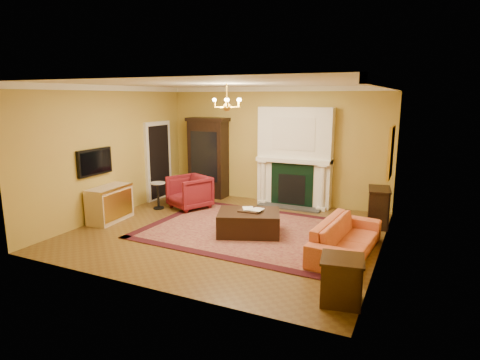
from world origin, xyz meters
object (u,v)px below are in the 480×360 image
Objects in this scene: end_table at (341,281)px; china_cabinet at (208,159)px; pedestal_table at (158,193)px; console_table at (378,208)px; coral_sofa at (346,232)px; wingback_armchair at (189,191)px; commode at (110,204)px; leather_ottoman at (249,223)px.

china_cabinet is at bearing 135.77° from end_table.
console_table reaches higher than pedestal_table.
china_cabinet is 3.43× the size of end_table.
pedestal_table is 0.83× the size of console_table.
coral_sofa is 1.78m from end_table.
console_table is at bearing -4.74° from coral_sofa.
wingback_armchair is 1.12× the size of console_table.
console_table is (4.44, 0.53, -0.05)m from wingback_armchair.
commode is 3.24m from leather_ottoman.
wingback_armchair reaches higher than leather_ottoman.
commode is (-0.88, -2.95, -0.65)m from china_cabinet.
china_cabinet is 3.15m from commode.
leather_ottoman is (-2.25, 2.00, -0.06)m from end_table.
end_table is 0.50× the size of leather_ottoman.
china_cabinet reaches higher than end_table.
end_table is (4.38, -3.13, -0.15)m from wingback_armchair.
wingback_armchair is at bearing 76.44° from coral_sofa.
end_table is 3.67m from console_table.
china_cabinet is 6.43m from end_table.
end_table is 0.76× the size of console_table.
china_cabinet reaches higher than console_table.
wingback_armchair reaches higher than console_table.
leather_ottoman is (-1.99, 0.24, -0.16)m from coral_sofa.
commode is 5.19m from coral_sofa.
end_table is at bearing -19.73° from commode.
console_table is (0.33, 1.91, -0.00)m from coral_sofa.
console_table reaches higher than leather_ottoman.
end_table is at bearing -28.66° from pedestal_table.
console_table is at bearing 14.93° from leather_ottoman.
end_table is (0.27, -1.75, -0.10)m from coral_sofa.
leather_ottoman is at bearing 138.47° from end_table.
coral_sofa reaches higher than pedestal_table.
commode is at bearing -97.46° from wingback_armchair.
commode is at bearing -166.47° from console_table.
console_table reaches higher than commode.
leather_ottoman is (2.81, -0.77, -0.15)m from pedestal_table.
pedestal_table is at bearing -126.04° from wingback_armchair.
end_table is at bearing -43.84° from china_cabinet.
leather_ottoman is at bearing -152.11° from console_table.
china_cabinet is at bearing 112.48° from leather_ottoman.
china_cabinet reaches higher than leather_ottoman.
china_cabinet is 3.47m from leather_ottoman.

